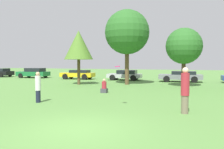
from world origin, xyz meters
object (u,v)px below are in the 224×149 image
(tree_0, at_px, (79,45))
(parked_car_green, at_px, (34,73))
(tree_2, at_px, (184,46))
(parked_car_yellow, at_px, (78,74))
(person_thrower, at_px, (38,87))
(bystander_sitting, at_px, (104,87))
(person_catcher, at_px, (185,90))
(frisbee, at_px, (117,66))
(tree_1, at_px, (127,32))
(parked_car_grey, at_px, (181,76))
(parked_car_silver, at_px, (125,75))

(tree_0, bearing_deg, parked_car_green, 147.31)
(tree_2, relative_size, parked_car_yellow, 1.20)
(person_thrower, height_order, bystander_sitting, person_thrower)
(person_thrower, xyz_separation_m, tree_0, (-2.57, 9.88, 2.95))
(tree_2, bearing_deg, person_catcher, -87.40)
(bystander_sitting, xyz_separation_m, tree_2, (5.17, 6.02, 3.16))
(frisbee, bearing_deg, tree_2, 76.21)
(person_catcher, height_order, parked_car_yellow, person_catcher)
(frisbee, xyz_separation_m, tree_1, (-2.64, 11.30, 3.05))
(parked_car_green, bearing_deg, tree_1, 158.41)
(parked_car_yellow, height_order, parked_car_grey, parked_car_grey)
(person_catcher, relative_size, tree_1, 0.27)
(parked_car_yellow, bearing_deg, parked_car_grey, 177.06)
(frisbee, xyz_separation_m, tree_0, (-7.05, 9.74, 1.81))
(person_catcher, xyz_separation_m, parked_car_silver, (-7.47, 17.00, -0.36))
(tree_1, height_order, parked_car_grey, tree_1)
(bystander_sitting, height_order, parked_car_yellow, parked_car_yellow)
(parked_car_green, relative_size, parked_car_yellow, 1.02)
(frisbee, xyz_separation_m, parked_car_grey, (2.21, 16.02, -1.34))
(person_thrower, distance_m, parked_car_yellow, 17.26)
(person_catcher, distance_m, frisbee, 3.34)
(person_thrower, distance_m, frisbee, 4.62)
(bystander_sitting, height_order, tree_2, tree_2)
(person_catcher, height_order, parked_car_green, person_catcher)
(person_catcher, bearing_deg, parked_car_grey, -84.46)
(tree_0, distance_m, parked_car_silver, 8.01)
(parked_car_yellow, relative_size, parked_car_silver, 1.04)
(frisbee, distance_m, parked_car_green, 23.82)
(bystander_sitting, bearing_deg, frisbee, -62.23)
(person_thrower, distance_m, parked_car_silver, 16.71)
(parked_car_grey, bearing_deg, person_catcher, 90.65)
(parked_car_green, bearing_deg, tree_0, 144.63)
(person_catcher, xyz_separation_m, bystander_sitting, (-5.68, 5.22, -0.60))
(tree_1, xyz_separation_m, parked_car_grey, (4.84, 4.72, -4.40))
(parked_car_yellow, height_order, parked_car_silver, parked_car_silver)
(person_thrower, distance_m, bystander_sitting, 5.32)
(bystander_sitting, distance_m, parked_car_silver, 11.92)
(tree_0, height_order, parked_car_silver, tree_0)
(parked_car_silver, bearing_deg, person_catcher, 111.02)
(person_catcher, distance_m, parked_car_grey, 16.48)
(tree_2, xyz_separation_m, parked_car_silver, (-6.95, 5.76, -2.92))
(person_catcher, xyz_separation_m, parked_car_yellow, (-13.54, 16.51, -0.37))
(tree_2, height_order, parked_car_silver, tree_2)
(person_thrower, xyz_separation_m, tree_2, (7.13, 10.95, 2.72))
(tree_2, bearing_deg, frisbee, -103.79)
(person_catcher, distance_m, parked_car_green, 26.45)
(frisbee, bearing_deg, parked_car_green, 136.67)
(frisbee, height_order, tree_0, tree_0)
(bystander_sitting, distance_m, tree_1, 8.00)
(person_catcher, height_order, tree_0, tree_0)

